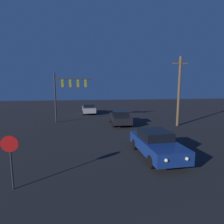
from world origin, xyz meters
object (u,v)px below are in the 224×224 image
car_mid (120,117)px  stop_sign (10,153)px  car_near (156,144)px  car_far (89,109)px  utility_pole (179,90)px  traffic_signal_mast (67,88)px

car_mid → stop_sign: (-7.11, -12.09, 0.80)m
car_near → stop_sign: size_ratio=2.07×
car_far → utility_pole: 14.73m
traffic_signal_mast → car_mid: bearing=-20.7°
car_far → utility_pole: (9.52, -10.80, 3.11)m
car_near → car_mid: (-0.22, 9.66, 0.00)m
stop_sign → car_near: bearing=18.4°
stop_sign → utility_pole: size_ratio=0.31×
car_mid → stop_sign: stop_sign is taller
car_near → traffic_signal_mast: size_ratio=0.81×
utility_pole → traffic_signal_mast: bearing=161.9°
car_mid → traffic_signal_mast: traffic_signal_mast is taller
car_mid → stop_sign: bearing=-117.5°
car_near → car_mid: bearing=-89.5°
car_mid → utility_pole: bearing=-12.5°
utility_pole → stop_sign: bearing=-142.0°
car_near → stop_sign: 7.76m
stop_sign → traffic_signal_mast: bearing=85.6°
traffic_signal_mast → stop_sign: traffic_signal_mast is taller
car_near → car_mid: same height
car_near → utility_pole: utility_pole is taller
car_near → car_mid: size_ratio=0.99×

